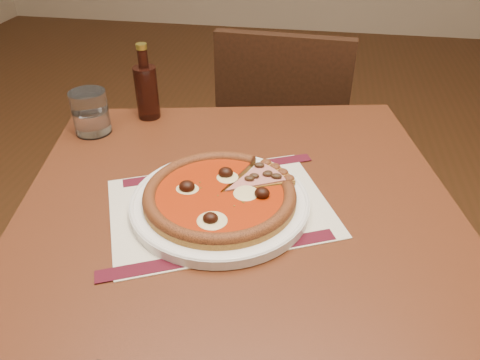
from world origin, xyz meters
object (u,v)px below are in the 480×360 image
object	(u,v)px
table	(238,241)
chair_far	(283,134)
pizza	(220,194)
water_glass	(90,112)
plate	(220,203)
bottle	(147,90)

from	to	relation	value
table	chair_far	bearing A→B (deg)	88.01
pizza	water_glass	xyz separation A→B (m)	(-0.35, 0.23, 0.02)
plate	water_glass	distance (m)	0.42
table	chair_far	xyz separation A→B (m)	(0.03, 0.74, -0.15)
chair_far	plate	size ratio (longest dim) A/B	2.70
chair_far	pizza	distance (m)	0.83
water_glass	bottle	size ratio (longest dim) A/B	0.55
water_glass	chair_far	bearing A→B (deg)	53.28
chair_far	pizza	bearing A→B (deg)	89.59
bottle	pizza	bearing A→B (deg)	-53.23
table	plate	world-z (taller)	plate
bottle	table	bearing A→B (deg)	-47.50
water_glass	table	bearing A→B (deg)	-28.22
table	water_glass	size ratio (longest dim) A/B	9.52
table	pizza	xyz separation A→B (m)	(-0.03, -0.03, 0.13)
pizza	bottle	xyz separation A→B (m)	(-0.25, 0.33, 0.04)
pizza	bottle	bearing A→B (deg)	126.77
chair_far	bottle	distance (m)	0.63
plate	water_glass	size ratio (longest dim) A/B	3.22
chair_far	water_glass	world-z (taller)	chair_far
table	pizza	world-z (taller)	pizza
table	plate	size ratio (longest dim) A/B	2.96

